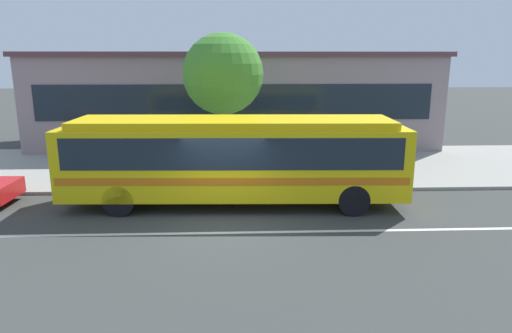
% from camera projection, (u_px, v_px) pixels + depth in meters
% --- Properties ---
extents(ground_plane, '(120.00, 120.00, 0.00)m').
position_uv_depth(ground_plane, '(224.00, 223.00, 13.83)').
color(ground_plane, '#393C39').
extents(sidewalk_slab, '(60.00, 8.00, 0.12)m').
position_uv_depth(sidewalk_slab, '(228.00, 166.00, 20.73)').
color(sidewalk_slab, gray).
rests_on(sidewalk_slab, ground_plane).
extents(lane_stripe_center, '(56.00, 0.16, 0.01)m').
position_uv_depth(lane_stripe_center, '(223.00, 233.00, 13.05)').
color(lane_stripe_center, silver).
rests_on(lane_stripe_center, ground_plane).
extents(transit_bus, '(11.23, 2.92, 2.92)m').
position_uv_depth(transit_bus, '(234.00, 156.00, 15.16)').
color(transit_bus, gold).
rests_on(transit_bus, ground_plane).
extents(pedestrian_waiting_near_sign, '(0.41, 0.41, 1.64)m').
position_uv_depth(pedestrian_waiting_near_sign, '(253.00, 155.00, 18.12)').
color(pedestrian_waiting_near_sign, '#3B272F').
rests_on(pedestrian_waiting_near_sign, sidewalk_slab).
extents(bus_stop_sign, '(0.16, 0.43, 2.64)m').
position_uv_depth(bus_stop_sign, '(373.00, 141.00, 17.10)').
color(bus_stop_sign, gray).
rests_on(bus_stop_sign, sidewalk_slab).
extents(street_tree_near_stop, '(3.34, 3.34, 5.73)m').
position_uv_depth(street_tree_near_stop, '(223.00, 74.00, 18.92)').
color(street_tree_near_stop, brown).
rests_on(street_tree_near_stop, sidewalk_slab).
extents(station_building, '(21.65, 7.45, 5.11)m').
position_uv_depth(station_building, '(235.00, 98.00, 26.03)').
color(station_building, gray).
rests_on(station_building, ground_plane).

